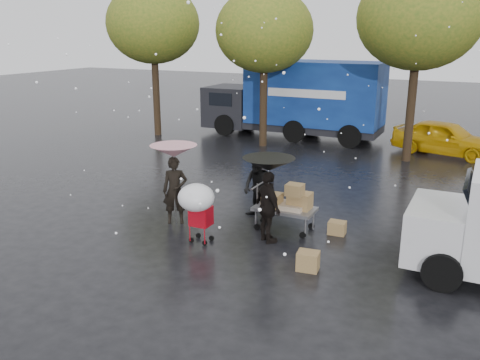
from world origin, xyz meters
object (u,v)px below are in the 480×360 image
at_px(person_black, 268,207).
at_px(blue_truck, 297,99).
at_px(vendor_cart, 288,203).
at_px(yellow_taxi, 445,138).
at_px(person_pink, 175,191).
at_px(shopping_cart, 197,201).

bearing_deg(person_black, blue_truck, -35.18).
xyz_separation_m(person_black, vendor_cart, (0.16, 0.88, -0.13)).
distance_m(blue_truck, yellow_taxi, 6.68).
height_order(person_black, vendor_cart, person_black).
xyz_separation_m(person_pink, shopping_cart, (1.22, -0.94, 0.19)).
xyz_separation_m(person_pink, yellow_taxi, (5.47, 11.13, -0.18)).
relative_size(vendor_cart, blue_truck, 0.18).
distance_m(shopping_cart, yellow_taxi, 12.81).
xyz_separation_m(person_pink, person_black, (2.62, -0.10, -0.01)).
relative_size(person_black, vendor_cart, 1.13).
bearing_deg(blue_truck, vendor_cart, -70.81).
distance_m(person_pink, person_black, 2.62).
distance_m(person_black, blue_truck, 12.55).
bearing_deg(blue_truck, yellow_taxi, -6.35).
bearing_deg(vendor_cart, blue_truck, 109.19).
bearing_deg(person_black, shopping_cart, 68.71).
distance_m(person_pink, blue_truck, 11.94).
xyz_separation_m(person_pink, vendor_cart, (2.78, 0.78, -0.15)).
distance_m(person_pink, shopping_cart, 1.55).
bearing_deg(shopping_cart, yellow_taxi, 70.61).
height_order(person_black, yellow_taxi, person_black).
height_order(person_pink, person_black, person_pink).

